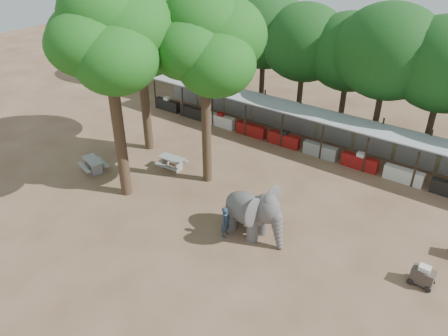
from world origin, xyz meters
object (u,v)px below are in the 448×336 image
Objects in this scene: picnic_table_far at (172,161)px; yard_tree_back at (205,42)px; yard_tree_left at (139,29)px; yard_tree_center at (107,36)px; handler at (226,222)px; cart_front at (423,276)px; picnic_table_near at (93,163)px; elephant at (254,211)px.

yard_tree_back is at bearing 5.73° from picnic_table_far.
yard_tree_center is at bearing -59.04° from yard_tree_left.
handler reaches higher than cart_front.
picnic_table_near is at bearing -145.20° from picnic_table_far.
yard_tree_back is 9.65m from handler.
picnic_table_near is at bearing -150.67° from yard_tree_back.
handler is (-1.06, -0.96, -0.55)m from elephant.
picnic_table_far is (-7.91, 2.58, -0.88)m from elephant.
yard_tree_back is at bearing 175.31° from cart_front.
yard_tree_left is 21.03m from cart_front.
yard_tree_back is (6.00, -1.00, 0.34)m from yard_tree_left.
yard_tree_center is (3.00, -5.00, 1.01)m from yard_tree_left.
yard_tree_center reaches higher than elephant.
yard_tree_left is at bearing 174.54° from cart_front.
yard_tree_left is 6.35× the size of handler.
handler is 9.44m from cart_front.
yard_tree_back is 10.92m from picnic_table_near.
yard_tree_center reaches higher than yard_tree_left.
elephant is 8.24m from cart_front.
yard_tree_left is at bearing 59.82° from handler.
elephant is at bearing 6.60° from yard_tree_center.
picnic_table_far is (-2.58, -0.46, -8.00)m from yard_tree_back.
yard_tree_back is (3.00, 4.00, -0.67)m from yard_tree_center.
yard_tree_left reaches higher than cart_front.
yard_tree_left is 8.97m from picnic_table_near.
picnic_table_far is at bearing 83.27° from yard_tree_center.
cart_front is (9.13, 2.35, -0.35)m from handler.
elephant is at bearing -167.89° from cart_front.
yard_tree_center is 9.34m from picnic_table_near.
yard_tree_left is 2.92× the size of elephant.
yard_tree_left is 8.51m from picnic_table_far.
elephant reaches higher than handler.
yard_tree_back reaches higher than handler.
handler is (7.27, 0.00, -8.34)m from yard_tree_center.
picnic_table_near is (-6.49, -3.65, -7.99)m from yard_tree_back.
picnic_table_near is at bearing -171.94° from cart_front.
yard_tree_back is at bearing 53.14° from yard_tree_center.
picnic_table_near is at bearing 83.91° from handler.
handler is 10.77m from picnic_table_near.
picnic_table_near reaches higher than picnic_table_far.
yard_tree_center reaches higher than picnic_table_far.
cart_front is at bearing -79.76° from handler.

